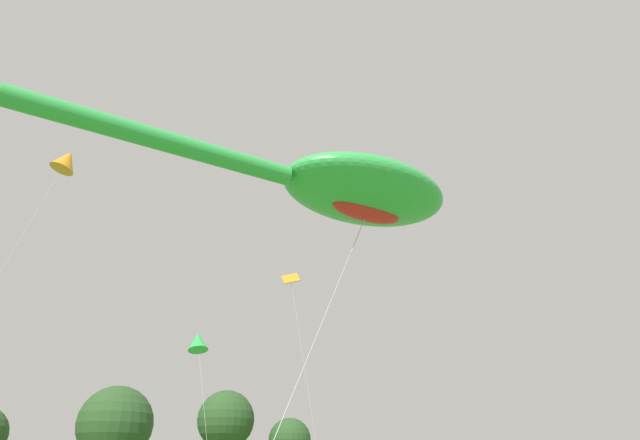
% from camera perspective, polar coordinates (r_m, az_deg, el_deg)
% --- Properties ---
extents(big_show_kite, '(13.99, 4.64, 11.02)m').
position_cam_1_polar(big_show_kite, '(18.81, 3.48, 3.03)').
color(big_show_kite, green).
rests_on(big_show_kite, ground).
extents(small_kite_stunt_black, '(0.89, 3.01, 11.50)m').
position_cam_1_polar(small_kite_stunt_black, '(29.95, -2.81, -6.73)').
color(small_kite_stunt_black, orange).
rests_on(small_kite_stunt_black, ground).
extents(small_kite_diamond_red, '(5.55, 2.59, 17.30)m').
position_cam_1_polar(small_kite_diamond_red, '(32.64, -24.03, 5.43)').
color(small_kite_diamond_red, orange).
rests_on(small_kite_diamond_red, ground).
extents(small_kite_bird_shape, '(1.47, 5.51, 10.11)m').
position_cam_1_polar(small_kite_bird_shape, '(37.78, -12.10, -11.79)').
color(small_kite_bird_shape, green).
rests_on(small_kite_bird_shape, ground).
extents(tree_oak_right, '(5.64, 5.64, 9.57)m').
position_cam_1_polar(tree_oak_right, '(60.71, -9.39, -19.13)').
color(tree_oak_right, '#513823').
rests_on(tree_oak_right, ground).
extents(tree_oak_left, '(7.98, 7.98, 10.69)m').
position_cam_1_polar(tree_oak_left, '(68.30, -19.78, -18.68)').
color(tree_oak_left, '#513823').
rests_on(tree_oak_left, ground).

